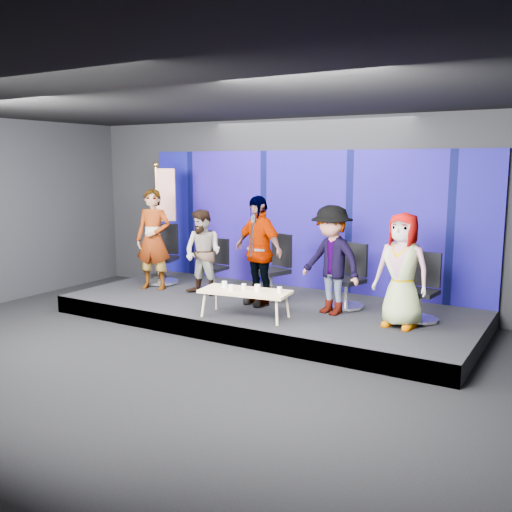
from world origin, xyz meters
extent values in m
plane|color=black|center=(0.00, 0.00, 0.00)|extent=(10.00, 10.00, 0.00)
cube|color=black|center=(0.00, 4.00, 1.75)|extent=(10.00, 0.02, 3.50)
cube|color=black|center=(0.00, 0.00, 3.50)|extent=(10.00, 8.00, 0.02)
cube|color=black|center=(0.00, 2.50, 0.15)|extent=(7.00, 3.00, 0.30)
cube|color=#070A5A|center=(0.00, 3.95, 1.60)|extent=(7.00, 0.08, 2.60)
cylinder|color=silver|center=(-2.55, 2.78, 0.33)|extent=(0.81, 0.81, 0.07)
cylinder|color=silver|center=(-2.55, 2.78, 0.59)|extent=(0.08, 0.08, 0.44)
cube|color=black|center=(-2.55, 2.78, 0.81)|extent=(0.65, 0.65, 0.08)
cube|color=black|center=(-2.62, 3.03, 1.17)|extent=(0.48, 0.18, 0.60)
imported|color=black|center=(-2.39, 2.36, 1.25)|extent=(0.79, 0.62, 1.89)
cylinder|color=silver|center=(-1.37, 2.87, 0.33)|extent=(0.56, 0.56, 0.05)
cylinder|color=silver|center=(-1.37, 2.87, 0.53)|extent=(0.06, 0.06, 0.36)
cube|color=black|center=(-1.37, 2.87, 0.71)|extent=(0.45, 0.45, 0.06)
cube|color=black|center=(-1.36, 3.08, 1.01)|extent=(0.40, 0.06, 0.49)
imported|color=black|center=(-1.28, 2.42, 1.07)|extent=(0.77, 0.61, 1.55)
cylinder|color=silver|center=(-0.08, 2.79, 0.33)|extent=(0.81, 0.81, 0.06)
cylinder|color=silver|center=(-0.08, 2.79, 0.58)|extent=(0.07, 0.07, 0.43)
cube|color=black|center=(-0.08, 2.79, 0.79)|extent=(0.64, 0.64, 0.07)
cube|color=black|center=(-0.01, 3.03, 1.14)|extent=(0.46, 0.19, 0.59)
imported|color=black|center=(-0.08, 2.34, 1.22)|extent=(1.17, 0.76, 1.84)
cylinder|color=silver|center=(1.30, 2.85, 0.33)|extent=(0.75, 0.75, 0.06)
cylinder|color=silver|center=(1.30, 2.85, 0.56)|extent=(0.07, 0.07, 0.40)
cube|color=black|center=(1.30, 2.85, 0.76)|extent=(0.60, 0.60, 0.07)
cube|color=black|center=(1.37, 3.08, 1.09)|extent=(0.43, 0.18, 0.55)
imported|color=black|center=(1.21, 2.41, 1.16)|extent=(1.25, 0.95, 1.72)
cylinder|color=silver|center=(2.55, 2.67, 0.33)|extent=(0.65, 0.65, 0.06)
cylinder|color=silver|center=(2.55, 2.67, 0.55)|extent=(0.07, 0.07, 0.39)
cube|color=black|center=(2.55, 2.67, 0.75)|extent=(0.52, 0.52, 0.07)
cube|color=black|center=(2.58, 2.90, 1.07)|extent=(0.43, 0.10, 0.53)
imported|color=black|center=(2.38, 2.25, 1.14)|extent=(0.87, 0.62, 1.68)
cube|color=tan|center=(0.16, 1.53, 0.71)|extent=(1.46, 0.78, 0.04)
cylinder|color=tan|center=(-0.41, 1.21, 0.49)|extent=(0.04, 0.04, 0.38)
cylinder|color=tan|center=(-0.47, 1.67, 0.49)|extent=(0.04, 0.04, 0.38)
cylinder|color=tan|center=(0.80, 1.38, 0.49)|extent=(0.04, 0.04, 0.38)
cylinder|color=tan|center=(0.74, 1.84, 0.49)|extent=(0.04, 0.04, 0.38)
cylinder|color=white|center=(-0.23, 1.54, 0.78)|extent=(0.08, 0.08, 0.10)
cylinder|color=white|center=(-0.02, 1.41, 0.77)|extent=(0.08, 0.08, 0.09)
cylinder|color=white|center=(0.10, 1.58, 0.77)|extent=(0.07, 0.07, 0.09)
cylinder|color=white|center=(0.37, 1.55, 0.78)|extent=(0.09, 0.09, 0.11)
cylinder|color=white|center=(0.70, 1.66, 0.77)|extent=(0.08, 0.08, 0.09)
cylinder|color=black|center=(-2.89, 3.06, 0.35)|extent=(0.32, 0.32, 0.10)
cylinder|color=#B38C39|center=(-2.89, 3.06, 1.49)|extent=(0.04, 0.04, 2.18)
sphere|color=#B38C39|center=(-2.89, 3.06, 2.63)|extent=(0.11, 0.11, 0.11)
cube|color=#A81D13|center=(-2.70, 3.13, 2.04)|extent=(0.37, 0.22, 1.04)
camera|label=1|loc=(4.71, -5.77, 2.68)|focal=40.00mm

